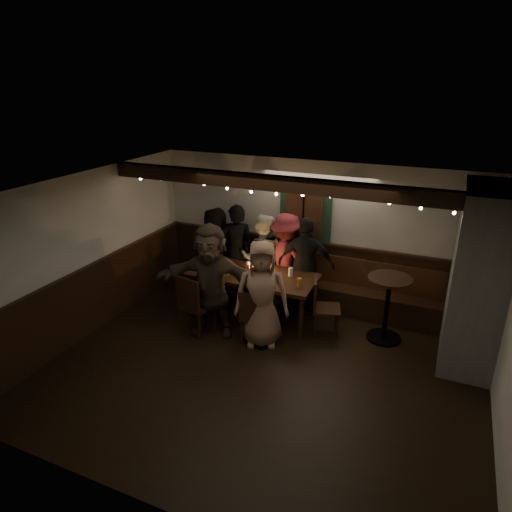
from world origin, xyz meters
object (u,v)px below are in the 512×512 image
at_px(person_f, 211,280).
at_px(person_c, 262,259).
at_px(dining_table, 251,277).
at_px(person_b, 237,251).
at_px(chair_near_right, 253,314).
at_px(person_e, 306,264).
at_px(person_g, 262,294).
at_px(chair_near_left, 193,302).
at_px(chair_end, 321,303).
at_px(high_top, 388,301).
at_px(person_d, 286,259).

bearing_deg(person_f, person_c, 66.38).
height_order(dining_table, person_b, person_b).
xyz_separation_m(chair_near_right, person_b, (-0.97, 1.46, 0.39)).
bearing_deg(person_e, person_g, 72.93).
relative_size(chair_near_left, chair_near_right, 1.15).
height_order(person_b, person_g, person_b).
distance_m(person_f, person_g, 0.87).
relative_size(dining_table, person_e, 1.31).
height_order(chair_near_left, person_f, person_f).
relative_size(person_e, person_f, 0.92).
relative_size(chair_end, person_f, 0.52).
bearing_deg(person_c, chair_near_left, 57.81).
bearing_deg(chair_near_right, person_g, 15.28).
height_order(person_c, person_e, person_e).
bearing_deg(chair_near_left, dining_table, 57.61).
xyz_separation_m(chair_near_left, chair_near_right, (0.97, 0.16, -0.07)).
xyz_separation_m(high_top, person_e, (-1.49, 0.48, 0.18)).
height_order(person_e, person_g, person_e).
height_order(dining_table, person_e, person_e).
bearing_deg(person_d, chair_near_left, 70.45).
bearing_deg(person_e, chair_end, 118.11).
xyz_separation_m(dining_table, chair_near_right, (0.38, -0.78, -0.23)).
bearing_deg(chair_end, dining_table, 175.97).
bearing_deg(person_b, dining_table, 112.64).
bearing_deg(chair_near_right, person_e, 74.52).
bearing_deg(dining_table, chair_end, -4.03).
bearing_deg(person_d, chair_near_right, 100.58).
height_order(high_top, person_f, person_f).
bearing_deg(dining_table, person_c, 95.27).
bearing_deg(chair_near_left, person_e, 49.03).
relative_size(chair_near_right, person_c, 0.54).
height_order(chair_near_right, person_c, person_c).
relative_size(chair_near_left, person_d, 0.61).
height_order(person_d, person_e, person_e).
distance_m(chair_near_left, person_g, 1.16).
height_order(person_c, person_d, person_d).
distance_m(dining_table, chair_near_right, 0.90).
xyz_separation_m(dining_table, person_f, (-0.36, -0.77, 0.20)).
xyz_separation_m(chair_end, high_top, (0.99, 0.24, 0.14)).
height_order(person_e, person_f, person_f).
height_order(chair_end, person_f, person_f).
relative_size(dining_table, chair_near_left, 2.19).
distance_m(person_b, person_d, 0.95).
distance_m(chair_near_left, person_e, 2.10).
distance_m(chair_near_left, person_b, 1.64).
height_order(dining_table, high_top, high_top).
bearing_deg(person_d, chair_end, 146.74).
distance_m(dining_table, person_g, 0.91).
height_order(chair_end, high_top, high_top).
xyz_separation_m(person_d, person_g, (0.16, -1.51, 0.01)).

